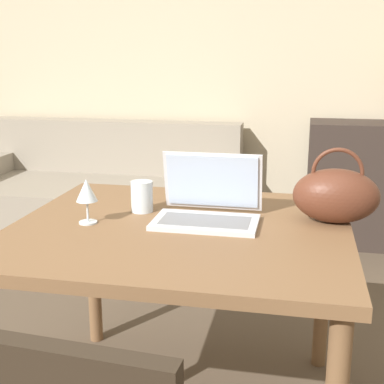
{
  "coord_description": "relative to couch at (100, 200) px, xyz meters",
  "views": [
    {
      "loc": [
        0.49,
        -1.12,
        1.32
      ],
      "look_at": [
        0.13,
        0.58,
        0.87
      ],
      "focal_mm": 50.0,
      "sensor_mm": 36.0,
      "label": 1
    }
  ],
  "objects": [
    {
      "name": "wall_back",
      "position": [
        0.94,
        0.52,
        1.07
      ],
      "size": [
        10.0,
        0.06,
        2.7
      ],
      "color": "beige",
      "rests_on": "ground_plane"
    },
    {
      "name": "dining_table",
      "position": [
        1.04,
        -1.87,
        0.38
      ],
      "size": [
        1.15,
        1.02,
        0.75
      ],
      "color": "brown",
      "rests_on": "ground_plane"
    },
    {
      "name": "couch",
      "position": [
        0.0,
        0.0,
        0.0
      ],
      "size": [
        2.0,
        0.96,
        0.82
      ],
      "color": "gray",
      "rests_on": "ground_plane"
    },
    {
      "name": "sideboard",
      "position": [
        1.94,
        0.23,
        0.15
      ],
      "size": [
        0.9,
        0.4,
        0.86
      ],
      "color": "#332823",
      "rests_on": "ground_plane"
    },
    {
      "name": "laptop",
      "position": [
        1.12,
        -1.78,
        0.53
      ],
      "size": [
        0.36,
        0.28,
        0.23
      ],
      "color": "silver",
      "rests_on": "dining_table"
    },
    {
      "name": "drinking_glass",
      "position": [
        0.86,
        -1.73,
        0.53
      ],
      "size": [
        0.08,
        0.08,
        0.11
      ],
      "color": "silver",
      "rests_on": "dining_table"
    },
    {
      "name": "wine_glass",
      "position": [
        0.72,
        -1.91,
        0.58
      ],
      "size": [
        0.07,
        0.07,
        0.16
      ],
      "color": "silver",
      "rests_on": "dining_table"
    },
    {
      "name": "handbag",
      "position": [
        1.56,
        -1.72,
        0.57
      ],
      "size": [
        0.29,
        0.18,
        0.26
      ],
      "color": "#592D1E",
      "rests_on": "dining_table"
    }
  ]
}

